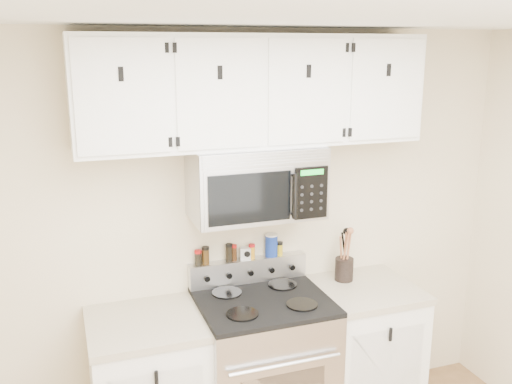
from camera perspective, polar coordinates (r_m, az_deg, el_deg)
back_wall at (r=3.58m, az=-0.99°, el=-4.26°), size 3.50×0.01×2.50m
ceiling at (r=1.82m, az=17.28°, el=17.02°), size 3.50×3.50×0.01m
range at (r=3.63m, az=0.72°, el=-17.30°), size 0.76×0.65×1.10m
base_cabinet_right at (r=3.92m, az=10.48°, el=-15.42°), size 0.64×0.62×0.92m
microwave at (r=3.30m, az=0.03°, el=1.00°), size 0.76×0.44×0.42m
upper_cabinets at (r=3.24m, az=-0.13°, el=10.08°), size 2.00×0.35×0.62m
utensil_crock at (r=3.76m, az=8.81°, el=-7.46°), size 0.12×0.12×0.35m
kitchen_timer at (r=3.58m, az=-1.03°, el=-6.16°), size 0.08×0.07×0.08m
salt_canister at (r=3.62m, az=1.55°, el=-5.32°), size 0.08×0.08×0.15m
spice_jar_0 at (r=3.50m, az=-5.81°, el=-6.55°), size 0.04×0.04×0.09m
spice_jar_1 at (r=3.51m, az=-5.05°, el=-6.34°), size 0.04×0.04×0.11m
spice_jar_2 at (r=3.54m, az=-2.70°, el=-6.06°), size 0.04×0.04×0.11m
spice_jar_3 at (r=3.55m, az=-2.21°, el=-6.08°), size 0.04×0.04×0.10m
spice_jar_4 at (r=3.59m, az=-0.42°, el=-5.94°), size 0.04×0.04×0.09m
spice_jar_5 at (r=3.63m, az=1.64°, el=-5.67°), size 0.04×0.04×0.10m
spice_jar_6 at (r=3.65m, az=2.38°, el=-5.65°), size 0.04×0.04×0.09m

